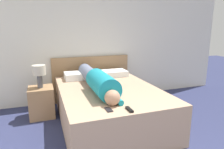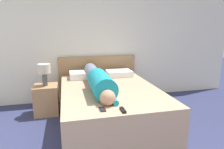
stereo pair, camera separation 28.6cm
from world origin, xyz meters
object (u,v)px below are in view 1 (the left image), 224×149
object	(u,v)px
tv_remote	(129,109)
cell_phone	(109,110)
nightstand	(42,102)
table_lamp	(39,72)
person_lying	(97,80)
pillow_second	(114,73)
bed	(109,105)
pillow_near_headboard	(79,76)

from	to	relation	value
tv_remote	cell_phone	size ratio (longest dim) A/B	1.15
nightstand	tv_remote	size ratio (longest dim) A/B	3.39
table_lamp	cell_phone	world-z (taller)	table_lamp
person_lying	pillow_second	distance (m)	0.90
bed	table_lamp	world-z (taller)	table_lamp
pillow_second	tv_remote	size ratio (longest dim) A/B	3.14
cell_phone	pillow_near_headboard	bearing A→B (deg)	92.33
bed	tv_remote	xyz separation A→B (m)	(-0.05, -0.88, 0.29)
pillow_second	tv_remote	world-z (taller)	pillow_second
table_lamp	pillow_second	distance (m)	1.37
person_lying	pillow_near_headboard	size ratio (longest dim) A/B	3.45
pillow_near_headboard	person_lying	bearing A→B (deg)	-78.25
cell_phone	pillow_second	bearing A→B (deg)	68.06
nightstand	pillow_near_headboard	distance (m)	0.78
pillow_near_headboard	cell_phone	xyz separation A→B (m)	(0.06, -1.54, -0.05)
bed	person_lying	distance (m)	0.45
nightstand	tv_remote	bearing A→B (deg)	-57.04
bed	tv_remote	size ratio (longest dim) A/B	13.28
person_lying	cell_phone	xyz separation A→B (m)	(-0.09, -0.81, -0.13)
bed	pillow_second	size ratio (longest dim) A/B	4.23
table_lamp	pillow_second	xyz separation A→B (m)	(1.35, 0.17, -0.15)
table_lamp	person_lying	size ratio (longest dim) A/B	0.22
pillow_near_headboard	pillow_second	bearing A→B (deg)	0.00
pillow_second	cell_phone	size ratio (longest dim) A/B	3.62
tv_remote	cell_phone	world-z (taller)	tv_remote
pillow_near_headboard	tv_remote	bearing A→B (deg)	-80.28
bed	pillow_second	distance (m)	0.89
cell_phone	table_lamp	bearing A→B (deg)	117.99
tv_remote	nightstand	bearing A→B (deg)	122.96
person_lying	pillow_near_headboard	world-z (taller)	person_lying
cell_phone	bed	bearing A→B (deg)	71.50
tv_remote	cell_phone	bearing A→B (deg)	158.39
table_lamp	bed	bearing A→B (deg)	-30.15
bed	pillow_second	world-z (taller)	pillow_second
person_lying	pillow_near_headboard	bearing A→B (deg)	101.75
tv_remote	pillow_second	bearing A→B (deg)	76.02
table_lamp	tv_remote	world-z (taller)	table_lamp
person_lying	cell_phone	bearing A→B (deg)	-96.19
person_lying	pillow_second	xyz separation A→B (m)	(0.53, 0.73, -0.08)
bed	cell_phone	xyz separation A→B (m)	(-0.27, -0.79, 0.29)
bed	pillow_near_headboard	xyz separation A→B (m)	(-0.33, 0.75, 0.34)
nightstand	table_lamp	distance (m)	0.51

